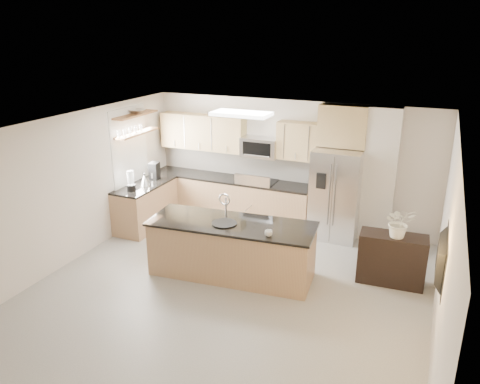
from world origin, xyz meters
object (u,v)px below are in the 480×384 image
at_px(television, 437,258).
at_px(island, 232,249).
at_px(microwave, 260,147).
at_px(platter, 224,223).
at_px(range, 257,202).
at_px(kettle, 144,180).
at_px(coffee_maker, 154,171).
at_px(bowl, 137,111).
at_px(cup, 269,233).
at_px(credenza, 392,259).
at_px(blender, 131,182).
at_px(refrigerator, 336,194).
at_px(flower_vase, 400,215).

bearing_deg(television, island, 74.18).
distance_m(microwave, platter, 2.58).
distance_m(range, microwave, 1.16).
height_order(kettle, television, television).
relative_size(platter, kettle, 1.64).
xyz_separation_m(island, kettle, (-2.45, 1.13, 0.56)).
bearing_deg(range, coffee_maker, -162.73).
xyz_separation_m(kettle, bowl, (-0.22, 0.23, 1.36)).
height_order(cup, bowl, bowl).
bearing_deg(range, island, -79.27).
height_order(credenza, blender, blender).
bearing_deg(credenza, kettle, 172.72).
bearing_deg(microwave, credenza, -28.69).
distance_m(credenza, cup, 2.11).
height_order(range, refrigerator, refrigerator).
bearing_deg(microwave, coffee_maker, -159.69).
distance_m(flower_vase, television, 1.71).
bearing_deg(range, platter, -81.79).
xyz_separation_m(range, platter, (0.34, -2.34, 0.48)).
xyz_separation_m(cup, platter, (-0.82, 0.15, -0.04)).
relative_size(credenza, blender, 2.58).
bearing_deg(television, blender, 73.84).
height_order(platter, television, television).
bearing_deg(television, credenza, 20.07).
relative_size(kettle, bowl, 0.63).
height_order(cup, blender, blender).
bearing_deg(bowl, blender, -73.99).
bearing_deg(flower_vase, kettle, 175.49).
bearing_deg(platter, television, -13.77).
xyz_separation_m(kettle, coffee_maker, (-0.07, 0.47, 0.05)).
relative_size(credenza, kettle, 4.19).
relative_size(refrigerator, blender, 4.38).
distance_m(credenza, television, 1.99).
bearing_deg(cup, island, 161.16).
relative_size(coffee_maker, flower_vase, 0.46).
height_order(platter, blender, blender).
distance_m(range, kettle, 2.38).
relative_size(refrigerator, platter, 4.33).
bearing_deg(credenza, flower_vase, -43.88).
bearing_deg(refrigerator, kettle, -163.77).
distance_m(range, refrigerator, 1.71).
bearing_deg(platter, kettle, 152.61).
relative_size(microwave, platter, 1.85).
height_order(coffee_maker, television, television).
bearing_deg(platter, blender, 160.80).
relative_size(blender, coffee_maker, 1.18).
height_order(island, flower_vase, flower_vase).
xyz_separation_m(blender, coffee_maker, (-0.02, 0.85, -0.01)).
height_order(microwave, island, microwave).
relative_size(microwave, television, 0.71).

